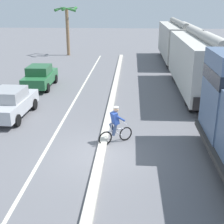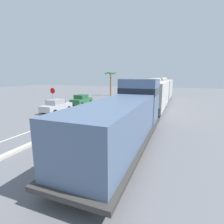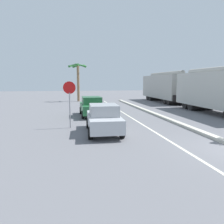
# 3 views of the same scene
# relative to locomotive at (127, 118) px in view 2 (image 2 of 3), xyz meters

# --- Properties ---
(ground_plane) EXTENTS (120.00, 120.00, 0.00)m
(ground_plane) POSITION_rel_locomotive_xyz_m (-5.76, 2.75, -1.80)
(ground_plane) COLOR slate
(median_curb) EXTENTS (0.36, 36.00, 0.16)m
(median_curb) POSITION_rel_locomotive_xyz_m (-5.76, 8.75, -1.72)
(median_curb) COLOR beige
(median_curb) RESTS_ON ground
(lane_stripe) EXTENTS (0.14, 36.00, 0.01)m
(lane_stripe) POSITION_rel_locomotive_xyz_m (-8.16, 8.75, -1.79)
(lane_stripe) COLOR silver
(lane_stripe) RESTS_ON ground
(locomotive) EXTENTS (3.10, 11.61, 4.20)m
(locomotive) POSITION_rel_locomotive_xyz_m (0.00, 0.00, 0.00)
(locomotive) COLOR slate
(locomotive) RESTS_ON ground
(hopper_car_lead) EXTENTS (2.90, 10.60, 4.18)m
(hopper_car_lead) POSITION_rel_locomotive_xyz_m (0.00, 12.16, 0.28)
(hopper_car_lead) COLOR #BBB8B1
(hopper_car_lead) RESTS_ON ground
(hopper_car_middle) EXTENTS (2.90, 10.60, 4.18)m
(hopper_car_middle) POSITION_rel_locomotive_xyz_m (0.00, 23.76, 0.28)
(hopper_car_middle) COLOR #B1AEA7
(hopper_car_middle) RESTS_ON ground
(parked_car_silver) EXTENTS (1.95, 4.26, 1.62)m
(parked_car_silver) POSITION_rel_locomotive_xyz_m (-11.07, 6.86, -0.98)
(parked_car_silver) COLOR #B7BABF
(parked_car_silver) RESTS_ON ground
(parked_car_green) EXTENTS (1.89, 4.23, 1.62)m
(parked_car_green) POSITION_rel_locomotive_xyz_m (-11.20, 13.01, -0.98)
(parked_car_green) COLOR #286B3D
(parked_car_green) RESTS_ON ground
(cyclist) EXTENTS (1.47, 0.97, 1.71)m
(cyclist) POSITION_rel_locomotive_xyz_m (-5.22, 3.94, -0.98)
(cyclist) COLOR black
(cyclist) RESTS_ON ground
(stop_sign) EXTENTS (0.76, 0.08, 2.88)m
(stop_sign) POSITION_rel_locomotive_xyz_m (-12.93, 8.54, 0.23)
(stop_sign) COLOR gray
(stop_sign) RESTS_ON ground
(palm_tree_near) EXTENTS (2.59, 2.74, 5.50)m
(palm_tree_near) POSITION_rel_locomotive_xyz_m (-11.87, 26.95, 2.26)
(palm_tree_near) COLOR #846647
(palm_tree_near) RESTS_ON ground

